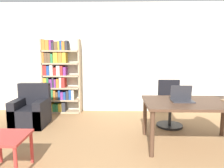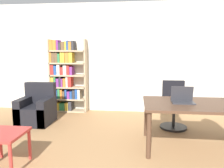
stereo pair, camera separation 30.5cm
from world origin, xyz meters
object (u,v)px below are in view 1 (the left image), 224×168
Objects in this scene: desk at (193,107)px; side_table_blue at (6,142)px; bookshelf at (58,77)px; office_chair at (169,106)px; laptop at (182,98)px; armchair at (31,112)px.

desk is 2.75m from side_table_blue.
side_table_blue is 0.30× the size of bookshelf.
desk is at bearing -81.61° from office_chair.
bookshelf reaches higher than desk.
laptop is (-0.17, 0.03, 0.14)m from desk.
desk is at bearing -10.61° from laptop.
laptop is at bearing -91.54° from office_chair.
armchair is (-3.00, 0.90, -0.36)m from desk.
armchair is at bearing 102.66° from side_table_blue.
bookshelf is at bearing 143.80° from laptop.
bookshelf reaches higher than office_chair.
laptop is 0.64× the size of side_table_blue.
side_table_blue is 0.63× the size of armchair.
side_table_blue is at bearing -77.34° from armchair.
desk is 0.84× the size of bookshelf.
armchair is at bearing 162.91° from laptop.
side_table_blue is (-2.60, -0.88, -0.24)m from desk.
armchair is at bearing -179.00° from office_chair.
office_chair is 1.75× the size of side_table_blue.
side_table_blue is at bearing -159.51° from laptop.
side_table_blue is at bearing -143.33° from office_chair.
laptop reaches higher than side_table_blue.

